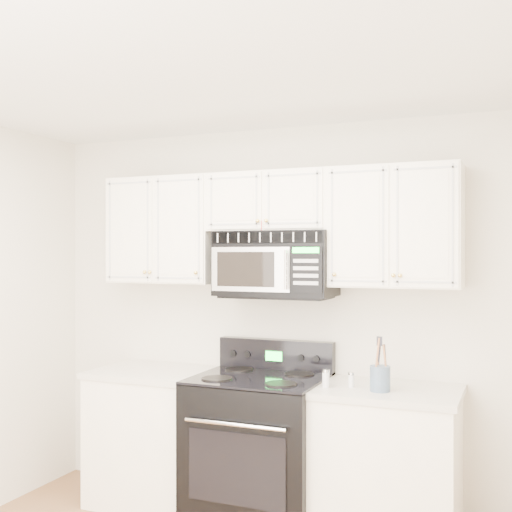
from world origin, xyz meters
The scene contains 9 objects.
room centered at (0.00, 0.00, 1.30)m, with size 3.51×3.51×2.61m.
base_cabinet_left centered at (-0.80, 1.44, 0.43)m, with size 0.86×0.65×0.92m.
base_cabinet_right centered at (0.80, 1.44, 0.43)m, with size 0.86×0.65×0.92m.
range centered at (-0.02, 1.40, 0.48)m, with size 0.82×0.75×1.14m.
upper_cabinets centered at (0.00, 1.58, 1.93)m, with size 2.44×0.37×0.75m.
microwave centered at (0.04, 1.55, 1.66)m, with size 0.77×0.44×0.43m.
utensil_crock centered at (0.78, 1.33, 1.00)m, with size 0.12×0.12×0.32m.
shaker_salt centered at (0.45, 1.32, 0.97)m, with size 0.05×0.05×0.11m.
shaker_pepper centered at (0.59, 1.38, 0.97)m, with size 0.04×0.04×0.09m.
Camera 1 is at (1.54, -2.42, 1.73)m, focal length 45.00 mm.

